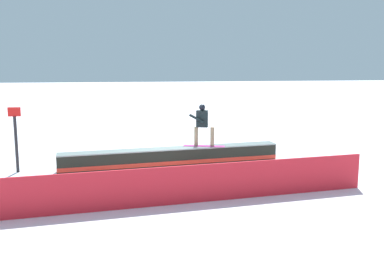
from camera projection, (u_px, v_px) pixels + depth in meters
The scene contains 5 objects.
ground_plane at pixel (172, 166), 14.99m from camera, with size 120.00×120.00×0.00m, color white.
grind_box at pixel (172, 158), 14.95m from camera, with size 7.72×1.64×0.63m.
snowboarder at pixel (203, 123), 15.09m from camera, with size 1.48×0.65×1.50m.
safety_fence at pixel (186, 185), 10.95m from camera, with size 10.28×0.06×1.00m, color red.
trail_marker at pixel (16, 138), 13.95m from camera, with size 0.40×0.10×2.15m.
Camera 1 is at (1.26, 14.57, 3.64)m, focal length 40.02 mm.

